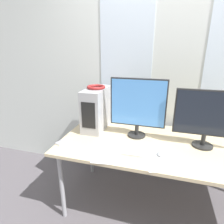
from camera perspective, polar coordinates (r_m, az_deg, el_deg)
wall_back at (r=2.16m, az=19.08°, el=12.55°), size 8.00×0.07×2.70m
desk at (r=1.81m, az=17.42°, el=-10.81°), size 2.02×0.88×0.73m
pc_tower at (r=1.99m, az=-4.69°, el=1.06°), size 0.20×0.45×0.43m
headphones at (r=1.94m, az=-4.87°, el=7.58°), size 0.19×0.19×0.03m
monitor_main at (r=1.77m, az=7.88°, el=2.04°), size 0.53×0.17×0.57m
monitor_right_near at (r=1.76m, az=27.08°, el=-1.11°), size 0.54×0.17×0.51m
keyboard at (r=1.62m, az=4.49°, el=-11.34°), size 0.44×0.16×0.02m
mouse at (r=1.60m, az=14.66°, el=-12.23°), size 0.06×0.09×0.03m
cell_phone at (r=1.82m, az=-14.64°, el=-8.57°), size 0.11×0.17×0.01m
paper_sheet_left at (r=1.55m, az=13.49°, el=-13.98°), size 0.31×0.35×0.00m
paper_sheet_front at (r=1.58m, az=-1.47°, el=-12.59°), size 0.25×0.32×0.00m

